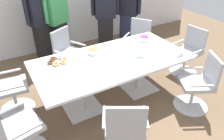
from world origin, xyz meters
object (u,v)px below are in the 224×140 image
object	(u,v)px
office_chair_6	(8,90)
person_standing_0	(40,19)
office_chair_1	(125,131)
person_standing_3	(128,12)
office_chair_3	(188,54)
napkin_pile	(178,53)
office_chair_2	(198,86)
person_standing_2	(105,14)
person_standing_1	(57,19)
plate_stack	(140,54)
donut_platter	(58,61)
conference_table	(112,66)
snack_bowl_cookies	(93,51)
office_chair_0	(16,132)
snack_bowl_candy_mix	(144,38)
office_chair_5	(69,56)
office_chair_4	(138,44)

from	to	relation	value
office_chair_6	person_standing_0	distance (m)	1.61
office_chair_1	person_standing_3	bearing A→B (deg)	85.94
office_chair_3	napkin_pile	xyz separation A→B (m)	(-0.73, -0.38, 0.38)
office_chair_2	person_standing_2	size ratio (longest dim) A/B	0.52
person_standing_1	person_standing_3	size ratio (longest dim) A/B	1.07
office_chair_1	plate_stack	size ratio (longest dim) A/B	4.21
donut_platter	office_chair_2	bearing A→B (deg)	-33.60
conference_table	napkin_pile	world-z (taller)	napkin_pile
office_chair_1	person_standing_1	xyz separation A→B (m)	(0.16, 2.77, 0.54)
office_chair_2	snack_bowl_cookies	xyz separation A→B (m)	(-1.20, 1.17, 0.40)
office_chair_6	person_standing_0	size ratio (longest dim) A/B	0.48
office_chair_0	donut_platter	size ratio (longest dim) A/B	2.89
office_chair_2	donut_platter	xyz separation A→B (m)	(-1.79, 1.19, 0.36)
office_chair_2	plate_stack	bearing A→B (deg)	65.72
office_chair_0	person_standing_0	size ratio (longest dim) A/B	0.48
office_chair_6	snack_bowl_candy_mix	distance (m)	2.41
person_standing_0	napkin_pile	world-z (taller)	person_standing_0
person_standing_1	snack_bowl_candy_mix	world-z (taller)	person_standing_1
office_chair_2	office_chair_3	xyz separation A→B (m)	(0.67, 0.84, 0.00)
person_standing_0	person_standing_2	distance (m)	1.38
person_standing_0	donut_platter	size ratio (longest dim) A/B	5.97
office_chair_5	napkin_pile	size ratio (longest dim) A/B	6.38
person_standing_0	snack_bowl_candy_mix	world-z (taller)	person_standing_0
office_chair_4	napkin_pile	world-z (taller)	office_chair_4
office_chair_3	snack_bowl_candy_mix	xyz separation A→B (m)	(-0.85, 0.33, 0.40)
office_chair_2	person_standing_0	xyz separation A→B (m)	(-1.66, 2.56, 0.58)
office_chair_1	donut_platter	distance (m)	1.47
office_chair_5	snack_bowl_candy_mix	xyz separation A→B (m)	(1.19, -0.78, 0.40)
person_standing_1	conference_table	bearing A→B (deg)	72.82
office_chair_6	person_standing_2	world-z (taller)	person_standing_2
office_chair_2	snack_bowl_candy_mix	size ratio (longest dim) A/B	5.18
office_chair_1	person_standing_0	size ratio (longest dim) A/B	0.48
office_chair_4	plate_stack	size ratio (longest dim) A/B	4.21
donut_platter	napkin_pile	xyz separation A→B (m)	(1.73, -0.73, 0.01)
office_chair_3	office_chair_6	size ratio (longest dim) A/B	1.00
person_standing_1	office_chair_0	bearing A→B (deg)	32.60
conference_table	plate_stack	size ratio (longest dim) A/B	11.10
person_standing_0	snack_bowl_candy_mix	xyz separation A→B (m)	(1.47, -1.39, -0.18)
office_chair_1	snack_bowl_candy_mix	world-z (taller)	office_chair_1
office_chair_4	snack_bowl_cookies	world-z (taller)	office_chair_4
plate_stack	napkin_pile	world-z (taller)	napkin_pile
office_chair_5	person_standing_3	size ratio (longest dim) A/B	0.54
person_standing_1	snack_bowl_cookies	bearing A→B (deg)	68.12
conference_table	office_chair_2	bearing A→B (deg)	-39.88
office_chair_4	snack_bowl_candy_mix	size ratio (longest dim) A/B	5.18
person_standing_1	person_standing_3	bearing A→B (deg)	149.15
person_standing_2	conference_table	bearing A→B (deg)	84.44
office_chair_5	plate_stack	size ratio (longest dim) A/B	4.21
office_chair_1	napkin_pile	bearing A→B (deg)	54.91
office_chair_3	person_standing_3	size ratio (longest dim) A/B	0.54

